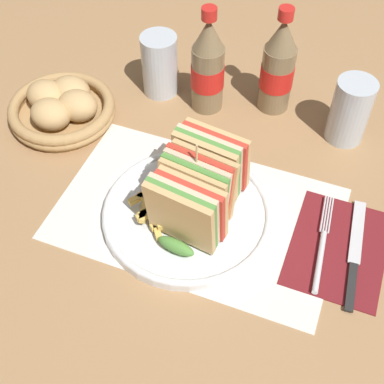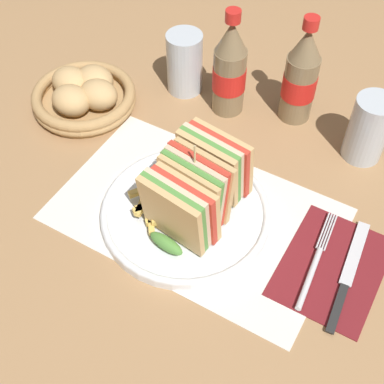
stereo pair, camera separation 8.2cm
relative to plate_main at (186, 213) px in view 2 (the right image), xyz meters
name	(u,v)px [view 2 (the right image)]	position (x,y,z in m)	size (l,w,h in m)	color
ground_plane	(201,208)	(0.01, 0.03, -0.01)	(4.00, 4.00, 0.00)	#9E754C
placemat	(195,213)	(0.01, 0.01, -0.01)	(0.44, 0.27, 0.00)	silver
plate_main	(186,213)	(0.00, 0.00, 0.00)	(0.27, 0.27, 0.02)	white
club_sandwich	(197,188)	(0.02, 0.01, 0.06)	(0.12, 0.19, 0.14)	tan
fries_pile	(155,204)	(-0.04, -0.02, 0.02)	(0.10, 0.10, 0.02)	#E0B756
napkin	(332,268)	(0.23, 0.02, -0.01)	(0.14, 0.19, 0.00)	maroon
fork	(313,268)	(0.21, 0.01, 0.00)	(0.03, 0.18, 0.01)	silver
knife	(348,275)	(0.26, 0.02, 0.00)	(0.03, 0.20, 0.00)	black
coke_bottle_near	(230,70)	(-0.06, 0.26, 0.08)	(0.06, 0.06, 0.20)	#7A6647
coke_bottle_far	(301,77)	(0.05, 0.30, 0.08)	(0.06, 0.06, 0.20)	#7A6647
glass_near	(367,132)	(0.19, 0.27, 0.04)	(0.07, 0.07, 0.12)	silver
glass_far	(185,66)	(-0.16, 0.27, 0.04)	(0.07, 0.07, 0.12)	silver
bread_basket	(84,95)	(-0.30, 0.13, 0.02)	(0.19, 0.19, 0.07)	#AD8451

